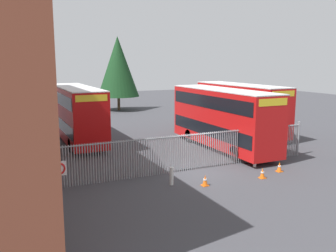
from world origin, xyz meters
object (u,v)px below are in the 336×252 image
object	(u,v)px
traffic_cone_by_gate	(262,173)
traffic_cone_mid_forecourt	(279,167)
double_decker_bus_near_gate	(222,116)
double_decker_bus_behind_fence_left	(240,107)
bollard_near_left	(172,176)
bollard_center_front	(255,159)
speed_limit_sign_post	(59,175)
double_decker_bus_behind_fence_right	(76,112)
traffic_cone_near_kerb	(205,180)

from	to	relation	value
traffic_cone_by_gate	traffic_cone_mid_forecourt	distance (m)	1.80
traffic_cone_mid_forecourt	double_decker_bus_near_gate	bearing A→B (deg)	89.08
double_decker_bus_near_gate	traffic_cone_by_gate	size ratio (longest dim) A/B	18.32
double_decker_bus_behind_fence_left	bollard_near_left	bearing A→B (deg)	-138.89
bollard_center_front	speed_limit_sign_post	xyz separation A→B (m)	(-11.90, -2.46, 1.30)
double_decker_bus_near_gate	speed_limit_sign_post	size ratio (longest dim) A/B	4.50
double_decker_bus_near_gate	speed_limit_sign_post	bearing A→B (deg)	-149.85
double_decker_bus_behind_fence_right	speed_limit_sign_post	distance (m)	14.74
double_decker_bus_behind_fence_left	traffic_cone_by_gate	world-z (taller)	double_decker_bus_behind_fence_left
traffic_cone_by_gate	speed_limit_sign_post	size ratio (longest dim) A/B	0.25
double_decker_bus_behind_fence_left	double_decker_bus_behind_fence_right	xyz separation A→B (m)	(-13.80, 2.70, 0.00)
double_decker_bus_behind_fence_right	traffic_cone_near_kerb	xyz separation A→B (m)	(3.87, -13.55, -2.13)
double_decker_bus_near_gate	traffic_cone_near_kerb	size ratio (longest dim) A/B	18.32
double_decker_bus_behind_fence_left	speed_limit_sign_post	xyz separation A→B (m)	(-17.31, -11.60, -0.65)
speed_limit_sign_post	traffic_cone_near_kerb	bearing A→B (deg)	5.83
double_decker_bus_behind_fence_left	traffic_cone_mid_forecourt	size ratio (longest dim) A/B	18.32
bollard_center_front	traffic_cone_by_gate	size ratio (longest dim) A/B	1.61
bollard_center_front	double_decker_bus_near_gate	bearing A→B (deg)	80.73
double_decker_bus_behind_fence_right	traffic_cone_near_kerb	bearing A→B (deg)	-74.05
traffic_cone_by_gate	speed_limit_sign_post	xyz separation A→B (m)	(-10.90, -0.50, 1.49)
double_decker_bus_behind_fence_left	double_decker_bus_behind_fence_right	world-z (taller)	same
double_decker_bus_behind_fence_left	traffic_cone_near_kerb	bearing A→B (deg)	-132.45
double_decker_bus_behind_fence_left	double_decker_bus_near_gate	bearing A→B (deg)	-137.46
double_decker_bus_behind_fence_left	traffic_cone_near_kerb	size ratio (longest dim) A/B	18.32
double_decker_bus_behind_fence_left	traffic_cone_mid_forecourt	bearing A→B (deg)	-114.06
bollard_center_front	traffic_cone_near_kerb	size ratio (longest dim) A/B	1.61
bollard_near_left	bollard_center_front	bearing A→B (deg)	7.95
bollard_center_front	traffic_cone_mid_forecourt	xyz separation A→B (m)	(0.70, -1.40, -0.19)
double_decker_bus_behind_fence_right	traffic_cone_mid_forecourt	world-z (taller)	double_decker_bus_behind_fence_right
double_decker_bus_near_gate	double_decker_bus_behind_fence_left	size ratio (longest dim) A/B	1.00
bollard_center_front	double_decker_bus_behind_fence_left	bearing A→B (deg)	59.40
traffic_cone_mid_forecourt	traffic_cone_near_kerb	xyz separation A→B (m)	(-5.22, -0.31, 0.00)
bollard_near_left	traffic_cone_by_gate	size ratio (longest dim) A/B	1.61
double_decker_bus_near_gate	traffic_cone_mid_forecourt	bearing A→B (deg)	-90.92
bollard_near_left	traffic_cone_near_kerb	xyz separation A→B (m)	(1.52, -0.87, -0.19)
double_decker_bus_near_gate	traffic_cone_near_kerb	distance (m)	8.76
traffic_cone_by_gate	bollard_center_front	bearing A→B (deg)	62.89
double_decker_bus_behind_fence_right	traffic_cone_mid_forecourt	size ratio (longest dim) A/B	18.32
double_decker_bus_near_gate	double_decker_bus_behind_fence_left	bearing A→B (deg)	42.54
double_decker_bus_behind_fence_left	speed_limit_sign_post	world-z (taller)	double_decker_bus_behind_fence_left
speed_limit_sign_post	double_decker_bus_behind_fence_right	bearing A→B (deg)	76.20
traffic_cone_near_kerb	bollard_near_left	bearing A→B (deg)	150.29
bollard_near_left	bollard_center_front	size ratio (longest dim) A/B	1.00
traffic_cone_near_kerb	traffic_cone_mid_forecourt	bearing A→B (deg)	3.44
double_decker_bus_behind_fence_right	speed_limit_sign_post	size ratio (longest dim) A/B	4.50
double_decker_bus_near_gate	double_decker_bus_behind_fence_right	size ratio (longest dim) A/B	1.00
bollard_center_front	speed_limit_sign_post	world-z (taller)	speed_limit_sign_post
bollard_center_front	traffic_cone_by_gate	xyz separation A→B (m)	(-1.00, -1.96, -0.19)
double_decker_bus_behind_fence_right	double_decker_bus_near_gate	bearing A→B (deg)	-36.99
traffic_cone_by_gate	bollard_near_left	bearing A→B (deg)	167.47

